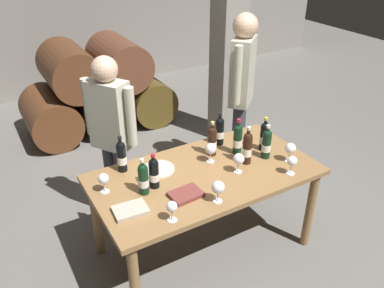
% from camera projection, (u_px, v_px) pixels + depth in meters
% --- Properties ---
extents(ground_plane, '(14.00, 14.00, 0.00)m').
position_uv_depth(ground_plane, '(204.00, 247.00, 3.37)').
color(ground_plane, '#66635E').
extents(barrel_stack, '(1.86, 0.90, 1.15)m').
position_uv_depth(barrel_stack, '(98.00, 90.00, 5.07)').
color(barrel_stack, '#58311A').
rests_on(barrel_stack, ground_plane).
extents(stone_pillar, '(0.32, 0.32, 2.60)m').
position_uv_depth(stone_pillar, '(229.00, 33.00, 4.50)').
color(stone_pillar, gray).
rests_on(stone_pillar, ground_plane).
extents(dining_table, '(1.70, 0.90, 0.76)m').
position_uv_depth(dining_table, '(205.00, 182.00, 3.04)').
color(dining_table, olive).
rests_on(dining_table, ground_plane).
extents(wine_bottle_0, '(0.07, 0.07, 0.29)m').
position_uv_depth(wine_bottle_0, '(264.00, 136.00, 3.23)').
color(wine_bottle_0, black).
rests_on(wine_bottle_0, dining_table).
extents(wine_bottle_1, '(0.07, 0.07, 0.30)m').
position_uv_depth(wine_bottle_1, '(212.00, 141.00, 3.16)').
color(wine_bottle_1, black).
rests_on(wine_bottle_1, dining_table).
extents(wine_bottle_2, '(0.07, 0.07, 0.27)m').
position_uv_depth(wine_bottle_2, '(154.00, 173.00, 2.78)').
color(wine_bottle_2, black).
rests_on(wine_bottle_2, dining_table).
extents(wine_bottle_3, '(0.07, 0.07, 0.29)m').
position_uv_depth(wine_bottle_3, '(267.00, 144.00, 3.13)').
color(wine_bottle_3, black).
rests_on(wine_bottle_3, dining_table).
extents(wine_bottle_4, '(0.07, 0.07, 0.32)m').
position_uv_depth(wine_bottle_4, '(247.00, 148.00, 3.05)').
color(wine_bottle_4, black).
rests_on(wine_bottle_4, dining_table).
extents(wine_bottle_5, '(0.07, 0.07, 0.30)m').
position_uv_depth(wine_bottle_5, '(121.00, 156.00, 2.96)').
color(wine_bottle_5, black).
rests_on(wine_bottle_5, dining_table).
extents(wine_bottle_6, '(0.07, 0.07, 0.28)m').
position_uv_depth(wine_bottle_6, '(144.00, 179.00, 2.71)').
color(wine_bottle_6, black).
rests_on(wine_bottle_6, dining_table).
extents(wine_bottle_7, '(0.07, 0.07, 0.31)m').
position_uv_depth(wine_bottle_7, '(238.00, 139.00, 3.18)').
color(wine_bottle_7, black).
rests_on(wine_bottle_7, dining_table).
extents(wine_bottle_8, '(0.07, 0.07, 0.29)m').
position_uv_depth(wine_bottle_8, '(220.00, 131.00, 3.32)').
color(wine_bottle_8, black).
rests_on(wine_bottle_8, dining_table).
extents(wine_glass_0, '(0.08, 0.08, 0.15)m').
position_uv_depth(wine_glass_0, '(103.00, 179.00, 2.73)').
color(wine_glass_0, white).
rests_on(wine_glass_0, dining_table).
extents(wine_glass_1, '(0.07, 0.07, 0.15)m').
position_uv_depth(wine_glass_1, '(172.00, 207.00, 2.47)').
color(wine_glass_1, white).
rests_on(wine_glass_1, dining_table).
extents(wine_glass_2, '(0.08, 0.08, 0.15)m').
position_uv_depth(wine_glass_2, '(292.00, 162.00, 2.93)').
color(wine_glass_2, white).
rests_on(wine_glass_2, dining_table).
extents(wine_glass_3, '(0.09, 0.09, 0.16)m').
position_uv_depth(wine_glass_3, '(290.00, 149.00, 3.08)').
color(wine_glass_3, white).
rests_on(wine_glass_3, dining_table).
extents(wine_glass_4, '(0.09, 0.09, 0.16)m').
position_uv_depth(wine_glass_4, '(239.00, 159.00, 2.95)').
color(wine_glass_4, white).
rests_on(wine_glass_4, dining_table).
extents(wine_glass_5, '(0.09, 0.09, 0.16)m').
position_uv_depth(wine_glass_5, '(211.00, 149.00, 3.07)').
color(wine_glass_5, white).
rests_on(wine_glass_5, dining_table).
extents(wine_glass_6, '(0.09, 0.09, 0.16)m').
position_uv_depth(wine_glass_6, '(218.00, 188.00, 2.63)').
color(wine_glass_6, white).
rests_on(wine_glass_6, dining_table).
extents(tasting_notebook, '(0.23, 0.18, 0.03)m').
position_uv_depth(tasting_notebook, '(130.00, 210.00, 2.59)').
color(tasting_notebook, '#B2A893').
rests_on(tasting_notebook, dining_table).
extents(leather_ledger, '(0.23, 0.17, 0.03)m').
position_uv_depth(leather_ledger, '(186.00, 194.00, 2.74)').
color(leather_ledger, brown).
rests_on(leather_ledger, dining_table).
extents(serving_plate, '(0.24, 0.24, 0.01)m').
position_uv_depth(serving_plate, '(159.00, 169.00, 3.03)').
color(serving_plate, white).
rests_on(serving_plate, dining_table).
extents(sommelier_presenting, '(0.39, 0.35, 1.72)m').
position_uv_depth(sommelier_presenting, '(242.00, 85.00, 3.80)').
color(sommelier_presenting, '#383842').
rests_on(sommelier_presenting, ground_plane).
extents(taster_seated_left, '(0.32, 0.43, 1.54)m').
position_uv_depth(taster_seated_left, '(111.00, 130.00, 3.25)').
color(taster_seated_left, '#383842').
rests_on(taster_seated_left, ground_plane).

